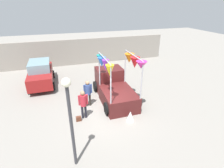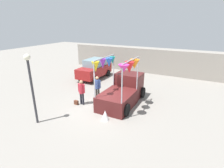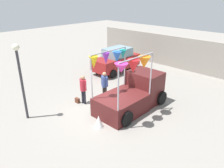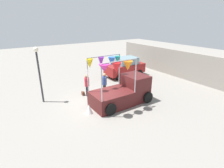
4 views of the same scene
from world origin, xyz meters
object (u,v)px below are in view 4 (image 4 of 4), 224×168
parked_car (125,67)px  person_customer (87,83)px  handbag (83,93)px  street_lamp (38,67)px  folded_kite_bundle_white (89,109)px  vendor_truck (124,90)px  person_vendor (104,82)px

parked_car → person_customer: parked_car is taller
handbag → street_lamp: bearing=-99.9°
person_customer → folded_kite_bundle_white: 2.68m
vendor_truck → person_customer: (-2.28, -1.65, 0.10)m
parked_car → handbag: (2.10, -5.58, -0.80)m
handbag → folded_kite_bundle_white: 2.84m
person_vendor → folded_kite_bundle_white: size_ratio=2.85×
vendor_truck → folded_kite_bundle_white: vendor_truck is taller
parked_car → handbag: size_ratio=14.29×
street_lamp → person_customer: bearing=74.3°
vendor_truck → parked_car: (-4.73, 3.73, 0.01)m
person_customer → person_vendor: size_ratio=1.00×
person_customer → handbag: bearing=-150.3°
parked_car → street_lamp: (1.62, -8.37, 1.54)m
handbag → folded_kite_bundle_white: bearing=-17.2°
folded_kite_bundle_white → handbag: bearing=162.8°
person_vendor → person_customer: bearing=-111.6°
handbag → street_lamp: (-0.49, -2.79, 2.35)m
vendor_truck → handbag: 3.31m
parked_car → person_customer: size_ratio=2.35×
vendor_truck → person_vendor: 1.86m
person_customer → person_vendor: (0.48, 1.20, 0.00)m
handbag → person_customer: bearing=29.7°
street_lamp → person_vendor: bearing=72.6°
parked_car → person_vendor: 5.11m
vendor_truck → parked_car: bearing=141.7°
parked_car → handbag: 6.02m
vendor_truck → handbag: vendor_truck is taller
person_customer → person_vendor: bearing=68.4°
parked_car → street_lamp: size_ratio=1.05×
person_vendor → handbag: size_ratio=6.11×
street_lamp → folded_kite_bundle_white: street_lamp is taller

